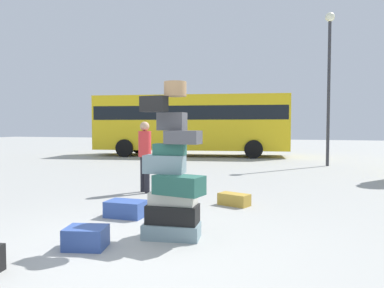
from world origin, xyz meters
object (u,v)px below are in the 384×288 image
(suitcase_tower, at_px, (172,181))
(lamp_post, at_px, (329,66))
(suitcase_navy_right_side, at_px, (126,209))
(suitcase_navy_left_side, at_px, (86,238))
(suitcase_tan_white_trunk, at_px, (234,199))
(parked_bus, at_px, (191,121))
(person_bearded_onlooker, at_px, (145,150))

(suitcase_tower, bearing_deg, lamp_post, 76.61)
(suitcase_tower, height_order, suitcase_navy_right_side, suitcase_tower)
(suitcase_navy_left_side, bearing_deg, suitcase_tan_white_trunk, 53.56)
(lamp_post, bearing_deg, parked_bus, 154.63)
(suitcase_tan_white_trunk, xyz_separation_m, person_bearded_onlooker, (-2.28, 0.76, 0.88))
(suitcase_tan_white_trunk, bearing_deg, lamp_post, 95.73)
(suitcase_navy_left_side, bearing_deg, suitcase_navy_right_side, 86.77)
(suitcase_tower, height_order, suitcase_navy_left_side, suitcase_tower)
(person_bearded_onlooker, xyz_separation_m, parked_bus, (-2.28, 10.64, 0.83))
(suitcase_tower, bearing_deg, suitcase_navy_left_side, -140.27)
(person_bearded_onlooker, bearing_deg, suitcase_navy_left_side, -37.62)
(suitcase_navy_left_side, height_order, lamp_post, lamp_post)
(suitcase_navy_left_side, bearing_deg, parked_bus, 89.22)
(suitcase_navy_left_side, relative_size, person_bearded_onlooker, 0.31)
(suitcase_navy_left_side, relative_size, lamp_post, 0.09)
(suitcase_tan_white_trunk, distance_m, parked_bus, 12.40)
(suitcase_tower, relative_size, suitcase_tan_white_trunk, 3.60)
(suitcase_tan_white_trunk, height_order, suitcase_navy_left_side, suitcase_navy_left_side)
(suitcase_tower, xyz_separation_m, parked_bus, (-4.15, 13.74, 1.03))
(parked_bus, height_order, lamp_post, lamp_post)
(suitcase_navy_right_side, bearing_deg, lamp_post, 68.97)
(suitcase_navy_right_side, xyz_separation_m, person_bearded_onlooker, (-0.68, 2.23, 0.86))
(parked_bus, bearing_deg, suitcase_navy_left_side, -86.66)
(suitcase_tan_white_trunk, bearing_deg, parked_bus, 131.90)
(person_bearded_onlooker, height_order, lamp_post, lamp_post)
(suitcase_navy_left_side, distance_m, person_bearded_onlooker, 4.06)
(suitcase_navy_right_side, height_order, parked_bus, parked_bus)
(suitcase_tower, bearing_deg, parked_bus, 106.81)
(person_bearded_onlooker, relative_size, lamp_post, 0.28)
(suitcase_navy_right_side, xyz_separation_m, suitcase_navy_left_side, (0.29, -1.62, -0.00))
(parked_bus, bearing_deg, suitcase_tan_white_trunk, -77.47)
(suitcase_tower, bearing_deg, suitcase_navy_right_side, 143.87)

